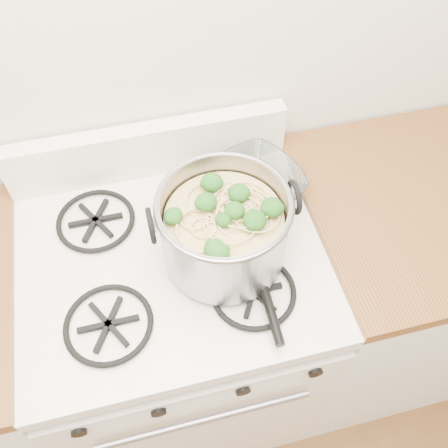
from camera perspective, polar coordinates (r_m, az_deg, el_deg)
gas_range at (r=1.66m, az=-4.65°, el=-12.41°), size 0.76×0.66×0.92m
counter_left at (r=1.71m, az=-22.17°, el=-14.91°), size 0.25×0.65×0.92m
counter_right at (r=1.88m, az=22.70°, el=-5.10°), size 1.00×0.65×0.92m
stock_pot at (r=1.15m, az=0.00°, el=-0.68°), size 0.33×0.30×0.21m
spatula at (r=1.22m, az=3.27°, el=-2.76°), size 0.30×0.32×0.02m
glass_bowl at (r=1.33m, az=3.41°, el=4.14°), size 0.13×0.13×0.02m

